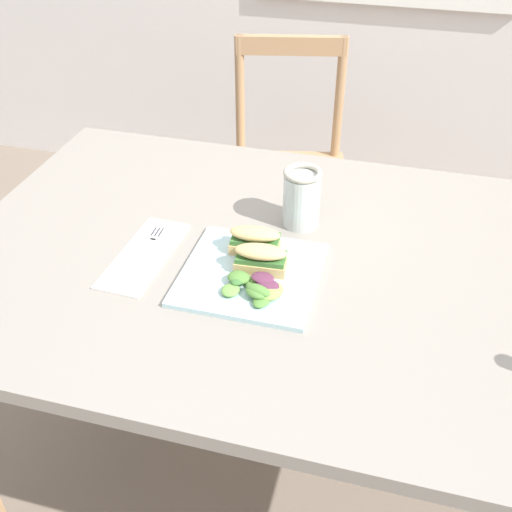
% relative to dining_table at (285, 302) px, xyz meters
% --- Properties ---
extents(ground_plane, '(9.13, 9.13, 0.00)m').
position_rel_dining_table_xyz_m(ground_plane, '(-0.12, -0.08, -0.62)').
color(ground_plane, '#7A6B5B').
extents(dining_table, '(1.37, 0.91, 0.74)m').
position_rel_dining_table_xyz_m(dining_table, '(0.00, 0.00, 0.00)').
color(dining_table, gray).
rests_on(dining_table, ground).
extents(chair_wooden_far, '(0.48, 0.48, 0.87)m').
position_rel_dining_table_xyz_m(chair_wooden_far, '(-0.19, 0.87, -0.18)').
color(chair_wooden_far, tan).
rests_on(chair_wooden_far, ground).
extents(plate_lunch, '(0.26, 0.26, 0.01)m').
position_rel_dining_table_xyz_m(plate_lunch, '(-0.05, -0.08, 0.12)').
color(plate_lunch, silver).
rests_on(plate_lunch, dining_table).
extents(sandwich_half_front, '(0.10, 0.06, 0.06)m').
position_rel_dining_table_xyz_m(sandwich_half_front, '(-0.04, -0.06, 0.15)').
color(sandwich_half_front, '#DBB270').
rests_on(sandwich_half_front, plate_lunch).
extents(sandwich_half_back, '(0.10, 0.06, 0.06)m').
position_rel_dining_table_xyz_m(sandwich_half_back, '(-0.06, -0.01, 0.15)').
color(sandwich_half_back, '#DBB270').
rests_on(sandwich_half_back, plate_lunch).
extents(salad_mixed_greens, '(0.12, 0.14, 0.03)m').
position_rel_dining_table_xyz_m(salad_mixed_greens, '(-0.03, -0.12, 0.14)').
color(salad_mixed_greens, '#6B9E47').
rests_on(salad_mixed_greens, plate_lunch).
extents(napkin_folded, '(0.11, 0.26, 0.00)m').
position_rel_dining_table_xyz_m(napkin_folded, '(-0.28, -0.07, 0.12)').
color(napkin_folded, silver).
rests_on(napkin_folded, dining_table).
extents(fork_on_napkin, '(0.03, 0.19, 0.00)m').
position_rel_dining_table_xyz_m(fork_on_napkin, '(-0.28, -0.05, 0.12)').
color(fork_on_napkin, silver).
rests_on(fork_on_napkin, napkin_folded).
extents(mason_jar_iced_tea, '(0.08, 0.08, 0.13)m').
position_rel_dining_table_xyz_m(mason_jar_iced_tea, '(0.00, 0.13, 0.17)').
color(mason_jar_iced_tea, '#995623').
rests_on(mason_jar_iced_tea, dining_table).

